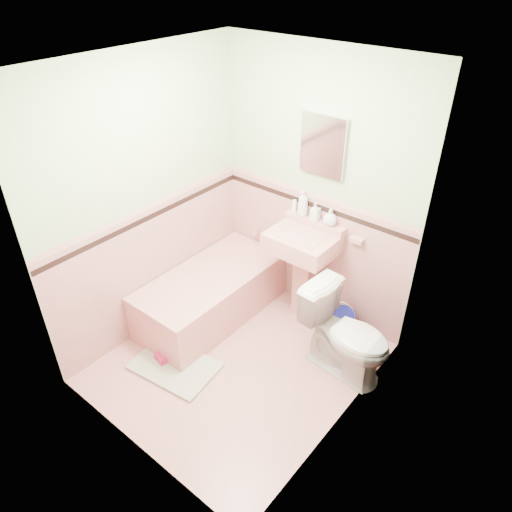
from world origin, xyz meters
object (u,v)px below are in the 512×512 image
Objects in this scene: sink at (301,277)px; toilet at (347,334)px; soap_bottle_left at (303,203)px; bathtub at (211,296)px; soap_bottle_mid at (315,211)px; shoe at (161,358)px; bucket at (343,322)px; medicine_cabinet at (323,145)px; soap_bottle_right at (330,217)px.

sink reaches higher than toilet.
sink is 0.70m from soap_bottle_left.
soap_bottle_left reaches higher than bathtub.
soap_bottle_mid is 1.23× the size of shoe.
bucket is at bearing -9.76° from soap_bottle_left.
soap_bottle_mid is at bearing 46.53° from bathtub.
toilet is 3.52× the size of bucket.
bathtub is at bearing -133.47° from soap_bottle_mid.
medicine_cabinet reaches higher than bathtub.
soap_bottle_left is 1.81× the size of shoe.
medicine_cabinet is at bearing 47.42° from bathtub.
toilet is 0.56m from bucket.
sink is at bearing 68.91° from toilet.
sink is at bearing 37.93° from bathtub.
toilet is at bearing -25.62° from sink.
bathtub is 1.27m from soap_bottle_left.
soap_bottle_right is at bearing 0.00° from soap_bottle_mid.
sink is 7.01× the size of shoe.
soap_bottle_left is 1.09× the size of bucket.
bucket reaches higher than shoe.
soap_bottle_left is 1.47× the size of soap_bottle_mid.
toilet is (0.71, -0.52, -0.70)m from soap_bottle_mid.
bucket is at bearing 66.84° from shoe.
soap_bottle_left is at bearing 87.31° from shoe.
soap_bottle_right is 1.94m from shoe.
toilet is at bearing -58.94° from bucket.
medicine_cabinet reaches higher than soap_bottle_left.
sink is 5.70× the size of soap_bottle_mid.
soap_bottle_mid is (-0.01, -0.03, -0.61)m from medicine_cabinet.
soap_bottle_left is at bearing 63.09° from toilet.
bathtub is 1.39m from soap_bottle_right.
soap_bottle_left reaches higher than shoe.
bucket is (-0.25, 0.41, -0.28)m from toilet.
soap_bottle_left is 1.54× the size of soap_bottle_right.
medicine_cabinet reaches higher than bucket.
soap_bottle_right is 0.71× the size of bucket.
soap_bottle_left is (-0.14, -0.03, -0.57)m from medicine_cabinet.
soap_bottle_left is 0.31× the size of toilet.
toilet is at bearing -31.44° from soap_bottle_left.
soap_bottle_left is 0.30m from soap_bottle_right.
soap_bottle_mid is (0.67, 0.71, 0.87)m from bathtub.
soap_bottle_left is 1.23m from toilet.
soap_bottle_left is at bearing 180.00° from soap_bottle_mid.
bathtub is 1.59× the size of sink.
soap_bottle_right is at bearing 50.41° from sink.
soap_bottle_right is 1.03m from toilet.
bathtub is 9.49× the size of soap_bottle_right.
soap_bottle_right is at bearing -11.40° from medicine_cabinet.
sink is at bearing -51.46° from soap_bottle_left.
toilet is (0.84, -0.52, -0.74)m from soap_bottle_left.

